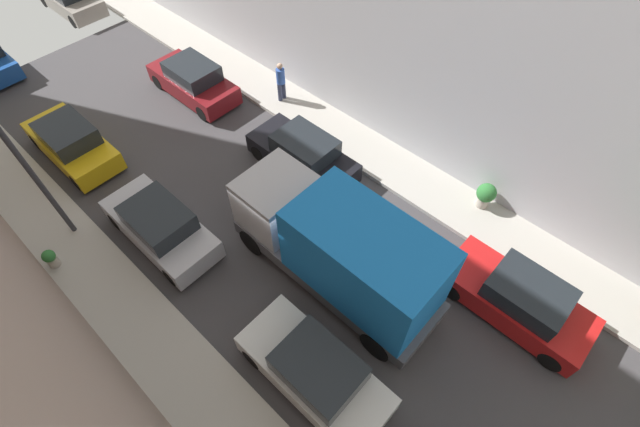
# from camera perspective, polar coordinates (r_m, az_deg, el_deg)

# --- Properties ---
(ground) EXTENTS (32.00, 32.00, 0.00)m
(ground) POSITION_cam_1_polar(r_m,az_deg,el_deg) (14.79, -4.39, -3.24)
(ground) COLOR #423F42
(sidewalk_left) EXTENTS (2.00, 44.00, 0.15)m
(sidewalk_left) POSITION_cam_1_polar(r_m,az_deg,el_deg) (13.74, -19.99, -15.66)
(sidewalk_left) COLOR #B7B2A8
(sidewalk_left) RESTS_ON ground
(sidewalk_right) EXTENTS (2.00, 44.00, 0.15)m
(sidewalk_right) POSITION_cam_1_polar(r_m,az_deg,el_deg) (17.18, 7.62, 7.11)
(sidewalk_right) COLOR #B7B2A8
(sidewalk_right) RESTS_ON ground
(parked_car_left_2) EXTENTS (1.78, 4.20, 1.57)m
(parked_car_left_2) POSITION_cam_1_polar(r_m,az_deg,el_deg) (12.05, -0.59, -19.67)
(parked_car_left_2) COLOR white
(parked_car_left_2) RESTS_ON ground
(parked_car_left_3) EXTENTS (1.78, 4.20, 1.57)m
(parked_car_left_3) POSITION_cam_1_polar(r_m,az_deg,el_deg) (15.05, -19.83, -1.54)
(parked_car_left_3) COLOR silver
(parked_car_left_3) RESTS_ON ground
(parked_car_left_4) EXTENTS (1.78, 4.20, 1.57)m
(parked_car_left_4) POSITION_cam_1_polar(r_m,az_deg,el_deg) (19.08, -29.32, 7.95)
(parked_car_left_4) COLOR gold
(parked_car_left_4) RESTS_ON ground
(parked_car_right_1) EXTENTS (1.78, 4.20, 1.57)m
(parked_car_right_1) POSITION_cam_1_polar(r_m,az_deg,el_deg) (14.01, 24.14, -10.05)
(parked_car_right_1) COLOR red
(parked_car_right_1) RESTS_ON ground
(parked_car_right_2) EXTENTS (1.78, 4.20, 1.57)m
(parked_car_right_2) POSITION_cam_1_polar(r_m,az_deg,el_deg) (16.25, -2.17, 7.56)
(parked_car_right_2) COLOR black
(parked_car_right_2) RESTS_ON ground
(parked_car_right_3) EXTENTS (1.78, 4.20, 1.57)m
(parked_car_right_3) POSITION_cam_1_polar(r_m,az_deg,el_deg) (20.32, -15.98, 16.08)
(parked_car_right_3) COLOR maroon
(parked_car_right_3) RESTS_ON ground
(delivery_truck) EXTENTS (2.26, 6.60, 3.38)m
(delivery_truck) POSITION_cam_1_polar(r_m,az_deg,el_deg) (12.40, 2.70, -4.65)
(delivery_truck) COLOR #4C4C51
(delivery_truck) RESTS_ON ground
(pedestrian) EXTENTS (0.40, 0.36, 1.72)m
(pedestrian) POSITION_cam_1_polar(r_m,az_deg,el_deg) (19.08, -5.05, 16.67)
(pedestrian) COLOR #2D334C
(pedestrian) RESTS_ON sidewalk_right
(potted_plant_0) EXTENTS (0.66, 0.66, 0.98)m
(potted_plant_0) POSITION_cam_1_polar(r_m,az_deg,el_deg) (15.99, 20.54, 2.31)
(potted_plant_0) COLOR #B2A899
(potted_plant_0) RESTS_ON sidewalk_right
(potted_plant_1) EXTENTS (0.39, 0.39, 0.68)m
(potted_plant_1) POSITION_cam_1_polar(r_m,az_deg,el_deg) (16.06, -31.37, -4.92)
(potted_plant_1) COLOR #B2A899
(potted_plant_1) RESTS_ON sidewalk_left
(lamp_post) EXTENTS (0.44, 0.44, 5.12)m
(lamp_post) POSITION_cam_1_polar(r_m,az_deg,el_deg) (14.67, -34.20, 6.01)
(lamp_post) COLOR #333338
(lamp_post) RESTS_ON sidewalk_left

